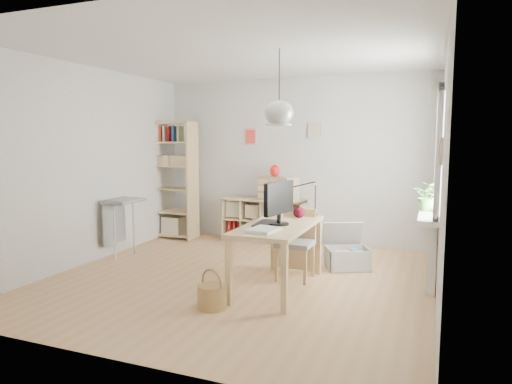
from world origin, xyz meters
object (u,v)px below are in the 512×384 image
(desk, at_px, (278,232))
(drawer_chest, at_px, (278,188))
(monitor, at_px, (279,201))
(chair, at_px, (297,239))
(cube_shelf, at_px, (263,223))
(storage_chest, at_px, (347,254))
(tall_bookshelf, at_px, (173,175))

(desk, height_order, drawer_chest, drawer_chest)
(drawer_chest, bearing_deg, monitor, -46.32)
(chair, bearing_deg, cube_shelf, 122.17)
(monitor, bearing_deg, storage_chest, 75.80)
(storage_chest, distance_m, monitor, 1.54)
(desk, xyz_separation_m, monitor, (0.02, -0.03, 0.37))
(monitor, xyz_separation_m, drawer_chest, (-0.76, 2.22, -0.12))
(storage_chest, bearing_deg, desk, -141.70)
(cube_shelf, bearing_deg, tall_bookshelf, -169.81)
(tall_bookshelf, relative_size, monitor, 3.57)
(tall_bookshelf, distance_m, chair, 3.11)
(monitor, distance_m, drawer_chest, 2.35)
(chair, distance_m, storage_chest, 0.89)
(desk, bearing_deg, chair, 80.03)
(storage_chest, bearing_deg, drawer_chest, 117.34)
(desk, relative_size, storage_chest, 1.91)
(storage_chest, bearing_deg, tall_bookshelf, 141.41)
(cube_shelf, xyz_separation_m, chair, (1.10, -1.77, 0.19))
(cube_shelf, bearing_deg, desk, -65.39)
(cube_shelf, bearing_deg, monitor, -65.32)
(desk, xyz_separation_m, tall_bookshelf, (-2.59, 1.95, 0.43))
(cube_shelf, height_order, tall_bookshelf, tall_bookshelf)
(storage_chest, xyz_separation_m, drawer_chest, (-1.33, 1.06, 0.72))
(desk, height_order, tall_bookshelf, tall_bookshelf)
(desk, height_order, cube_shelf, desk)
(cube_shelf, bearing_deg, drawer_chest, -8.31)
(monitor, bearing_deg, tall_bookshelf, 154.91)
(cube_shelf, height_order, monitor, monitor)
(tall_bookshelf, xyz_separation_m, chair, (2.67, -1.49, -0.60))
(chair, xyz_separation_m, monitor, (-0.06, -0.49, 0.54))
(desk, relative_size, monitor, 2.68)
(tall_bookshelf, xyz_separation_m, storage_chest, (3.18, -0.82, -0.90))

